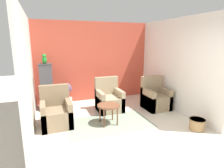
{
  "coord_description": "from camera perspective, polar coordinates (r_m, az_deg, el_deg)",
  "views": [
    {
      "loc": [
        -1.7,
        -2.75,
        2.07
      ],
      "look_at": [
        0.0,
        1.81,
        0.95
      ],
      "focal_mm": 30.0,
      "sensor_mm": 36.0,
      "label": 1
    }
  ],
  "objects": [
    {
      "name": "armchair_left",
      "position": [
        4.87,
        -16.58,
        -8.65
      ],
      "size": [
        0.72,
        0.73,
        1.0
      ],
      "color": "#7A664C",
      "rests_on": "ground_plane"
    },
    {
      "name": "wall_left",
      "position": [
        4.62,
        -24.28,
        2.97
      ],
      "size": [
        0.06,
        3.62,
        2.72
      ],
      "color": "silver",
      "rests_on": "ground_plane"
    },
    {
      "name": "parrot",
      "position": [
        5.92,
        -19.91,
        7.12
      ],
      "size": [
        0.14,
        0.25,
        0.3
      ],
      "color": "#1E842D",
      "rests_on": "birdcage"
    },
    {
      "name": "birdcage",
      "position": [
        6.05,
        -19.28,
        -1.09
      ],
      "size": [
        0.48,
        0.48,
        1.41
      ],
      "color": "#353539",
      "rests_on": "ground_plane"
    },
    {
      "name": "potted_plant",
      "position": [
        6.31,
        -13.49,
        -2.69
      ],
      "size": [
        0.33,
        0.3,
        0.73
      ],
      "color": "beige",
      "rests_on": "ground_plane"
    },
    {
      "name": "wicker_basket",
      "position": [
        5.0,
        24.5,
        -10.98
      ],
      "size": [
        0.37,
        0.37,
        0.26
      ],
      "color": "#A37F51",
      "rests_on": "ground_plane"
    },
    {
      "name": "armchair_middle",
      "position": [
        5.68,
        -0.89,
        -5.0
      ],
      "size": [
        0.72,
        0.73,
        1.0
      ],
      "color": "#9E896B",
      "rests_on": "ground_plane"
    },
    {
      "name": "armchair_right",
      "position": [
        6.02,
        13.09,
        -4.3
      ],
      "size": [
        0.72,
        0.73,
        1.0
      ],
      "color": "#8E7A5B",
      "rests_on": "ground_plane"
    },
    {
      "name": "area_rug",
      "position": [
        4.9,
        -1.06,
        -11.97
      ],
      "size": [
        2.14,
        1.21,
        0.01
      ],
      "color": "gray",
      "rests_on": "ground_plane"
    },
    {
      "name": "coffee_table",
      "position": [
        4.73,
        -1.09,
        -7.04
      ],
      "size": [
        0.56,
        0.56,
        0.52
      ],
      "color": "brown",
      "rests_on": "ground_plane"
    },
    {
      "name": "wall_right",
      "position": [
        5.93,
        18.77,
        5.39
      ],
      "size": [
        0.06,
        3.62,
        2.72
      ],
      "color": "silver",
      "rests_on": "ground_plane"
    },
    {
      "name": "ground_plane",
      "position": [
        3.84,
        10.08,
        -19.94
      ],
      "size": [
        20.0,
        20.0,
        0.0
      ],
      "primitive_type": "plane",
      "color": "beige",
      "rests_on": "ground"
    },
    {
      "name": "wall_back_accent",
      "position": [
        6.65,
        -5.57,
        6.77
      ],
      "size": [
        4.11,
        0.06,
        2.72
      ],
      "color": "#C64C38",
      "rests_on": "ground_plane"
    }
  ]
}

